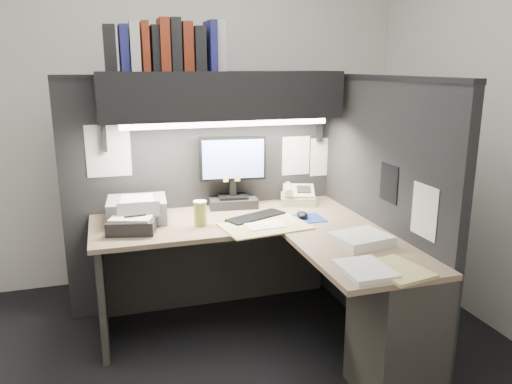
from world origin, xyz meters
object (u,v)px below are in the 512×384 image
notebook_stack (132,225)px  coffee_cup (200,214)px  monitor (233,179)px  overhead_shelf (222,95)px  printer (137,210)px  telephone (298,196)px  keyboard (256,217)px  desk (307,289)px

notebook_stack → coffee_cup: bearing=-0.8°
monitor → coffee_cup: bearing=-124.4°
overhead_shelf → notebook_stack: (-0.62, -0.28, -0.73)m
monitor → coffee_cup: (-0.30, -0.34, -0.12)m
monitor → printer: 0.68m
overhead_shelf → telephone: overhead_shelf is taller
printer → notebook_stack: bearing=-97.5°
keyboard → telephone: (0.40, 0.27, 0.04)m
desk → coffee_cup: bearing=137.7°
monitor → telephone: 0.49m
desk → printer: printer is taller
printer → keyboard: bearing=-9.0°
keyboard → coffee_cup: (-0.37, -0.03, 0.06)m
overhead_shelf → coffee_cup: bearing=-127.4°
telephone → printer: bearing=-156.4°
coffee_cup → notebook_stack: (-0.41, 0.01, -0.03)m
desk → telephone: (0.25, 0.78, 0.34)m
desk → overhead_shelf: bearing=111.8°
monitor → keyboard: bearing=-70.6°
overhead_shelf → telephone: size_ratio=6.18×
notebook_stack → overhead_shelf: bearing=24.0°
desk → overhead_shelf: 1.33m
telephone → coffee_cup: 0.83m
keyboard → overhead_shelf: bearing=98.1°
desk → coffee_cup: (-0.52, 0.47, 0.36)m
telephone → coffee_cup: bearing=-139.4°
desk → keyboard: (-0.15, 0.50, 0.30)m
coffee_cup → telephone: bearing=22.0°
desk → printer: (-0.88, 0.68, 0.36)m
overhead_shelf → monitor: bearing=36.9°
monitor → telephone: bearing=2.5°
telephone → printer: (-1.13, -0.10, 0.02)m
keyboard → telephone: 0.49m
telephone → coffee_cup: coffee_cup is taller
keyboard → telephone: size_ratio=1.60×
keyboard → coffee_cup: bearing=162.2°
overhead_shelf → keyboard: (0.15, -0.25, -0.76)m
coffee_cup → overhead_shelf: bearing=52.6°
overhead_shelf → keyboard: size_ratio=3.86×
keyboard → monitor: bearing=79.7°
coffee_cup → notebook_stack: bearing=179.2°
monitor → coffee_cup: size_ratio=3.37×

